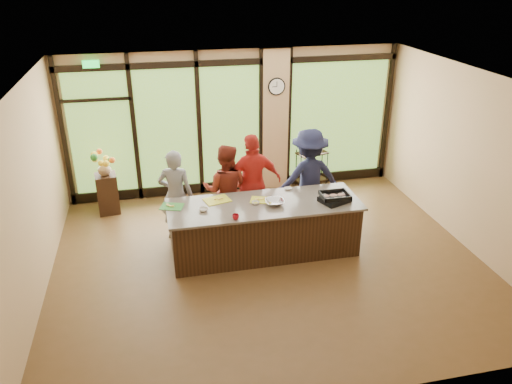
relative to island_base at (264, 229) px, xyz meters
name	(u,v)px	position (x,y,z in m)	size (l,w,h in m)	color
floor	(268,260)	(0.00, -0.30, -0.44)	(7.00, 7.00, 0.00)	brown
ceiling	(270,82)	(0.00, -0.30, 2.56)	(7.00, 7.00, 0.00)	silver
back_wall	(235,123)	(0.00, 2.70, 1.06)	(7.00, 7.00, 0.00)	tan
left_wall	(29,199)	(-3.50, -0.30, 1.06)	(6.00, 6.00, 0.00)	tan
right_wall	(470,161)	(3.50, -0.30, 1.06)	(6.00, 6.00, 0.00)	tan
window_wall	(243,128)	(0.16, 2.65, 0.95)	(6.90, 0.12, 3.00)	tan
island_base	(264,229)	(0.00, 0.00, 0.00)	(3.10, 1.00, 0.88)	black
countertop	(264,205)	(0.00, 0.00, 0.46)	(3.20, 1.10, 0.04)	slate
wall_clock	(277,86)	(0.85, 2.57, 1.81)	(0.36, 0.04, 0.36)	black
cook_left	(176,195)	(-1.40, 0.83, 0.39)	(0.61, 0.40, 1.67)	slate
cook_midleft	(226,190)	(-0.51, 0.82, 0.41)	(0.82, 0.64, 1.70)	maroon
cook_midright	(253,183)	(-0.01, 0.86, 0.48)	(1.08, 0.45, 1.84)	red
cook_right	(309,178)	(1.04, 0.84, 0.49)	(1.20, 0.69, 1.86)	#171932
roasting_pan	(335,199)	(1.16, -0.18, 0.52)	(0.46, 0.36, 0.08)	black
mixing_bowl	(275,202)	(0.16, -0.07, 0.52)	(0.32, 0.32, 0.08)	silver
cutting_board_left	(172,207)	(-1.50, 0.20, 0.49)	(0.36, 0.27, 0.01)	#32822F
cutting_board_center	(217,200)	(-0.75, 0.29, 0.49)	(0.42, 0.32, 0.01)	gold
cutting_board_right	(261,200)	(-0.02, 0.13, 0.49)	(0.36, 0.27, 0.01)	gold
prep_bowl_near	(203,210)	(-1.02, -0.05, 0.50)	(0.15, 0.15, 0.05)	silver
prep_bowl_mid	(256,203)	(-0.14, 0.02, 0.50)	(0.13, 0.13, 0.04)	silver
prep_bowl_far	(288,189)	(0.54, 0.46, 0.49)	(0.12, 0.12, 0.03)	silver
red_ramekin	(236,217)	(-0.56, -0.44, 0.52)	(0.10, 0.10, 0.08)	maroon
flower_stand	(108,194)	(-2.67, 2.12, -0.04)	(0.40, 0.40, 0.80)	black
flower_vase	(104,168)	(-2.67, 2.12, 0.50)	(0.26, 0.26, 0.27)	#8A6C4B
bar_cart	(312,164)	(1.64, 2.45, 0.09)	(0.73, 0.54, 0.89)	black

